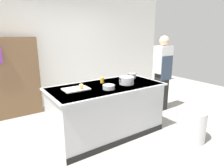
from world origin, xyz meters
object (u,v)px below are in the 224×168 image
at_px(sauce_pan, 132,76).
at_px(person_chef, 162,72).
at_px(stock_pot, 127,80).
at_px(juice_cup, 102,80).
at_px(trash_bin, 191,125).
at_px(onion, 81,86).
at_px(bookshelf, 12,78).
at_px(mixing_bowl, 109,87).

relative_size(sauce_pan, person_chef, 0.13).
bearing_deg(stock_pot, person_chef, 14.91).
bearing_deg(juice_cup, person_chef, 1.42).
distance_m(trash_bin, person_chef, 1.52).
relative_size(onion, person_chef, 0.05).
xyz_separation_m(stock_pot, trash_bin, (0.70, -0.88, -0.70)).
xyz_separation_m(onion, trash_bin, (1.52, -1.01, -0.70)).
bearing_deg(bookshelf, person_chef, -28.11).
relative_size(juice_cup, person_chef, 0.06).
relative_size(person_chef, bookshelf, 1.01).
relative_size(sauce_pan, bookshelf, 0.13).
height_order(stock_pot, mixing_bowl, stock_pot).
xyz_separation_m(stock_pot, person_chef, (1.31, 0.35, -0.05)).
height_order(juice_cup, bookshelf, bookshelf).
height_order(mixing_bowl, bookshelf, bookshelf).
distance_m(onion, person_chef, 2.14).
distance_m(mixing_bowl, person_chef, 1.81).
relative_size(mixing_bowl, juice_cup, 1.94).
relative_size(onion, juice_cup, 0.82).
bearing_deg(trash_bin, onion, 146.51).
height_order(mixing_bowl, juice_cup, juice_cup).
distance_m(person_chef, bookshelf, 3.29).
xyz_separation_m(onion, juice_cup, (0.50, 0.18, -0.01)).
xyz_separation_m(stock_pot, sauce_pan, (0.38, 0.31, -0.02)).
distance_m(stock_pot, trash_bin, 1.33).
bearing_deg(trash_bin, mixing_bowl, 145.37).
bearing_deg(trash_bin, sauce_pan, 105.03).
xyz_separation_m(onion, person_chef, (2.13, 0.23, -0.05)).
bearing_deg(trash_bin, person_chef, 63.78).
bearing_deg(onion, sauce_pan, 8.82).
height_order(trash_bin, bookshelf, bookshelf).
distance_m(onion, bookshelf, 1.94).
relative_size(mixing_bowl, person_chef, 0.11).
height_order(mixing_bowl, person_chef, person_chef).
relative_size(stock_pot, juice_cup, 3.25).
bearing_deg(person_chef, trash_bin, 160.90).
relative_size(mixing_bowl, bookshelf, 0.11).
xyz_separation_m(stock_pot, mixing_bowl, (-0.44, -0.09, -0.03)).
distance_m(juice_cup, person_chef, 1.63).
bearing_deg(sauce_pan, stock_pot, -141.06).
relative_size(stock_pot, mixing_bowl, 1.68).
distance_m(sauce_pan, mixing_bowl, 0.92).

